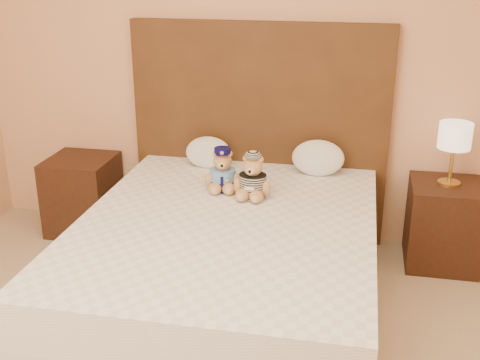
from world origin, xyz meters
name	(u,v)px	position (x,y,z in m)	size (l,w,h in m)	color
bed	(227,264)	(0.00, 1.20, 0.28)	(1.60, 2.00, 0.55)	white
headboard	(259,133)	(0.00, 2.21, 0.75)	(1.75, 0.08, 1.50)	#503118
nightstand_left	(83,195)	(-1.25, 2.00, 0.28)	(0.45, 0.45, 0.55)	#351C11
nightstand_right	(443,224)	(1.25, 2.00, 0.28)	(0.45, 0.45, 0.55)	#351C11
lamp	(455,139)	(1.25, 2.00, 0.85)	(0.20, 0.20, 0.40)	gold
teddy_police	(223,169)	(-0.12, 1.63, 0.68)	(0.23, 0.22, 0.27)	#AA7842
teddy_prisoner	(253,176)	(0.08, 1.55, 0.68)	(0.24, 0.23, 0.27)	#AA7842
pillow_left	(208,151)	(-0.32, 2.03, 0.66)	(0.31, 0.20, 0.22)	white
pillow_right	(318,156)	(0.42, 2.03, 0.67)	(0.34, 0.22, 0.24)	white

